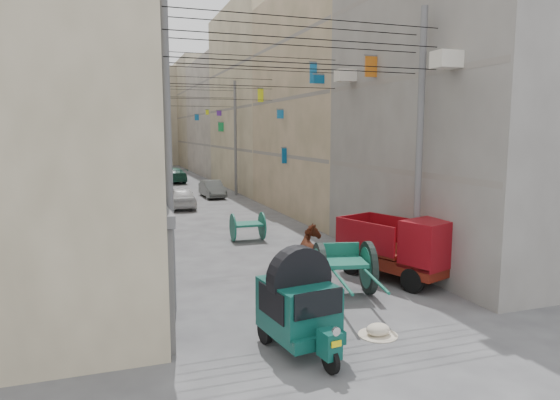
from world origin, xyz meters
name	(u,v)px	position (x,y,z in m)	size (l,w,h in m)	color
building_row_left	(62,105)	(-8.00, 34.13, 6.46)	(8.00, 62.00, 14.00)	beige
building_row_right	(268,108)	(8.00, 34.13, 6.46)	(8.00, 62.00, 14.00)	gray
end_cap_building	(143,117)	(0.00, 66.00, 6.50)	(22.00, 10.00, 13.00)	#B8AD91
shutters_left	(145,223)	(-3.92, 10.38, 1.49)	(0.18, 14.40, 2.88)	#525358
signboards	(201,151)	(-0.01, 21.66, 3.43)	(8.22, 40.52, 5.67)	#612BA0
ac_units	(394,37)	(3.65, 7.67, 7.43)	(0.70, 6.55, 3.35)	silver
utility_poles	(218,142)	(0.00, 17.00, 4.00)	(7.40, 22.20, 8.00)	slate
overhead_cables	(230,77)	(0.00, 14.40, 6.77)	(7.40, 22.52, 1.12)	black
auto_rickshaw	(299,304)	(-1.40, 2.77, 0.98)	(1.57, 2.43, 1.66)	black
tonga_cart	(344,267)	(1.05, 5.63, 0.77)	(1.91, 3.47, 1.48)	black
mini_truck	(406,251)	(3.34, 6.08, 0.96)	(2.68, 3.87, 2.00)	black
second_cart	(248,226)	(0.38, 13.23, 0.62)	(1.35, 1.20, 1.16)	#145B49
feed_sack	(378,329)	(0.51, 2.84, 0.14)	(0.55, 0.44, 0.27)	beige
horse	(314,255)	(0.71, 7.00, 0.82)	(0.88, 1.94, 1.64)	brown
distant_car_white	(181,197)	(-0.96, 23.15, 0.63)	(1.50, 3.72, 1.27)	silver
distant_car_grey	(212,189)	(1.73, 27.27, 0.58)	(1.22, 3.51, 1.16)	#4C504F
distant_car_green	(171,175)	(0.26, 38.31, 0.67)	(1.87, 4.60, 1.34)	#1B503F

